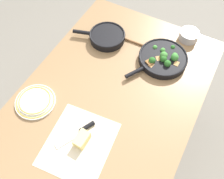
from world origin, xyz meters
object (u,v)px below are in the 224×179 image
Objects in this scene: wooden_spoon at (127,39)px; prep_bowl_steel at (189,35)px; cheese_block at (82,139)px; skillet_broccoli at (163,58)px; dinner_plate_stack at (35,101)px; skillet_eggs at (107,37)px; grater_knife at (81,131)px.

wooden_spoon is 3.08× the size of prep_bowl_steel.
skillet_broccoli is at bearing 166.67° from cheese_block.
prep_bowl_steel is at bearing -166.44° from skillet_broccoli.
skillet_broccoli reaches higher than dinner_plate_stack.
skillet_eggs is 2.72× the size of prep_bowl_steel.
cheese_block is 0.35m from dinner_plate_stack.
wooden_spoon is at bearing 160.38° from dinner_plate_stack.
cheese_block is at bearing -14.31° from prep_bowl_steel.
cheese_block reaches higher than dinner_plate_stack.
skillet_eggs is 1.57× the size of grater_knife.
skillet_broccoli reaches higher than wooden_spoon.
cheese_block is at bearing 78.77° from dinner_plate_stack.
skillet_eggs is at bearing -60.95° from prep_bowl_steel.
dinner_plate_stack is at bearing -9.57° from skillet_broccoli.
dinner_plate_stack is at bearing 61.26° from skillet_eggs.
prep_bowl_steel is at bearing -170.10° from grater_knife.
prep_bowl_steel reaches higher than cheese_block.
wooden_spoon is at bearing -171.27° from cheese_block.
skillet_broccoli reaches higher than prep_bowl_steel.
prep_bowl_steel is (-0.25, 0.08, 0.00)m from skillet_broccoli.
grater_knife is at bearing 13.52° from skillet_broccoli.
grater_knife is at bearing 95.08° from wooden_spoon.
cheese_block is at bearing 65.21° from grater_knife.
prep_bowl_steel reaches higher than dinner_plate_stack.
cheese_block is 0.73× the size of prep_bowl_steel.
cheese_block is (0.66, -0.16, -0.00)m from skillet_broccoli.
skillet_broccoli is at bearing 140.02° from dinner_plate_stack.
grater_knife is 1.74× the size of prep_bowl_steel.
wooden_spoon is 1.77× the size of grater_knife.
skillet_eggs is 0.52m from prep_bowl_steel.
skillet_eggs is at bearing 168.82° from dinner_plate_stack.
cheese_block reaches higher than grater_knife.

